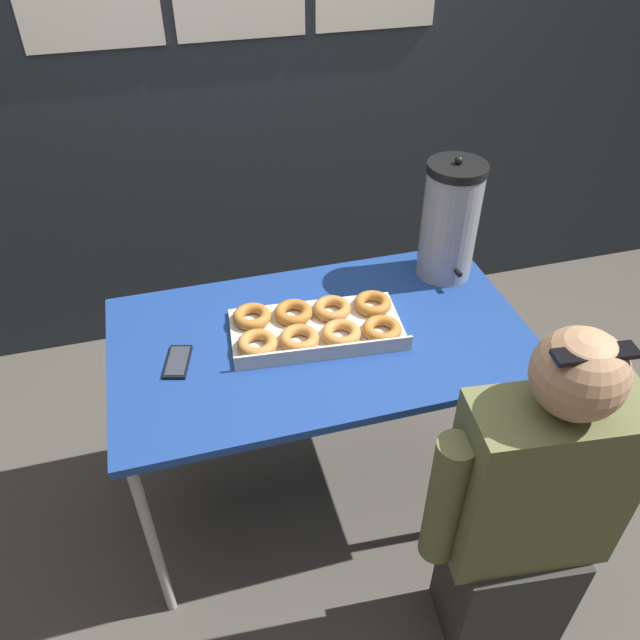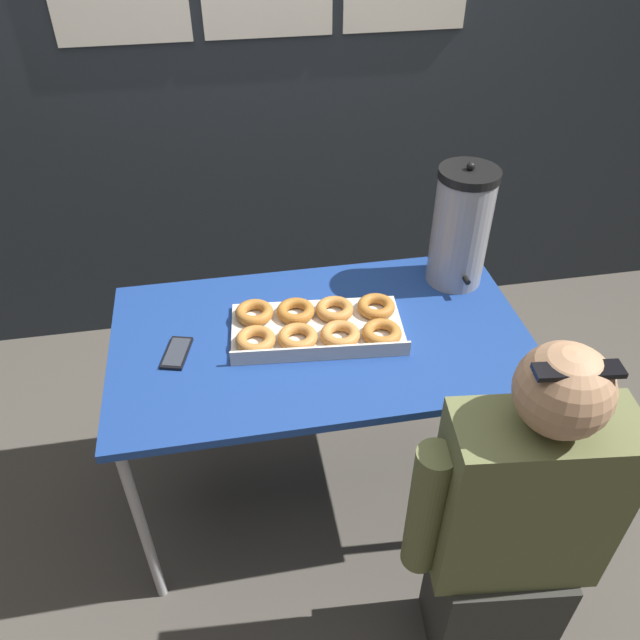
# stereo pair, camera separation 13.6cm
# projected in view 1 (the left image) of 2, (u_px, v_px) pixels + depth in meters

# --- Properties ---
(ground_plane) EXTENTS (12.00, 12.00, 0.00)m
(ground_plane) POSITION_uv_depth(u_px,v_px,m) (321.00, 487.00, 2.43)
(ground_plane) COLOR #4C473F
(back_wall) EXTENTS (6.00, 0.11, 2.82)m
(back_wall) POSITION_uv_depth(u_px,v_px,m) (239.00, 21.00, 2.43)
(back_wall) COLOR #23282D
(back_wall) RESTS_ON ground
(folding_table) EXTENTS (1.29, 0.73, 0.78)m
(folding_table) POSITION_uv_depth(u_px,v_px,m) (321.00, 348.00, 1.97)
(folding_table) COLOR navy
(folding_table) RESTS_ON ground
(donut_box) EXTENTS (0.56, 0.34, 0.05)m
(donut_box) POSITION_uv_depth(u_px,v_px,m) (317.00, 326.00, 1.93)
(donut_box) COLOR beige
(donut_box) RESTS_ON folding_table
(coffee_urn) EXTENTS (0.19, 0.22, 0.43)m
(coffee_urn) POSITION_uv_depth(u_px,v_px,m) (450.00, 221.00, 2.07)
(coffee_urn) COLOR #939399
(coffee_urn) RESTS_ON folding_table
(cell_phone) EXTENTS (0.10, 0.15, 0.01)m
(cell_phone) POSITION_uv_depth(u_px,v_px,m) (178.00, 362.00, 1.83)
(cell_phone) COLOR black
(cell_phone) RESTS_ON folding_table
(person_seated) EXTENTS (0.59, 0.28, 1.20)m
(person_seated) POSITION_uv_depth(u_px,v_px,m) (528.00, 515.00, 1.68)
(person_seated) COLOR #33332D
(person_seated) RESTS_ON ground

